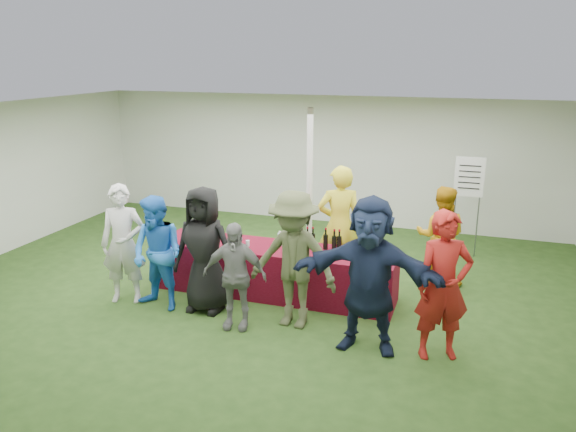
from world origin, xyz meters
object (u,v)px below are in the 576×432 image
(staff_pourer, at_px, (339,225))
(customer_1, at_px, (158,254))
(customer_4, at_px, (294,260))
(wine_list_sign, at_px, (469,185))
(serving_table, at_px, (275,271))
(customer_5, at_px, (369,275))
(customer_2, at_px, (204,250))
(dump_bucket, at_px, (377,258))
(staff_back, at_px, (441,236))
(customer_3, at_px, (234,276))
(customer_6, at_px, (443,286))
(customer_0, at_px, (123,244))

(staff_pourer, bearing_deg, customer_1, 17.64)
(staff_pourer, xyz_separation_m, customer_4, (-0.21, -1.64, -0.02))
(wine_list_sign, bearing_deg, serving_table, -134.54)
(serving_table, height_order, customer_5, customer_5)
(customer_2, bearing_deg, dump_bucket, 14.12)
(customer_5, bearing_deg, customer_4, 163.81)
(serving_table, bearing_deg, staff_back, 27.28)
(dump_bucket, relative_size, customer_1, 0.16)
(customer_3, relative_size, customer_5, 0.75)
(dump_bucket, bearing_deg, staff_pourer, 127.87)
(customer_1, xyz_separation_m, customer_6, (3.87, -0.11, 0.09))
(customer_4, height_order, customer_5, customer_5)
(staff_pourer, bearing_deg, customer_6, 111.36)
(staff_back, height_order, customer_1, customer_1)
(serving_table, height_order, customer_2, customer_2)
(serving_table, height_order, dump_bucket, dump_bucket)
(serving_table, height_order, customer_3, customer_3)
(serving_table, xyz_separation_m, customer_5, (1.62, -1.17, 0.59))
(customer_1, distance_m, customer_6, 3.87)
(customer_1, bearing_deg, customer_2, 26.96)
(customer_1, distance_m, customer_4, 1.97)
(dump_bucket, xyz_separation_m, customer_4, (-0.98, -0.65, 0.09))
(staff_pourer, height_order, customer_6, staff_pourer)
(staff_back, xyz_separation_m, customer_3, (-2.44, -2.35, -0.07))
(customer_0, bearing_deg, dump_bucket, -7.37)
(customer_5, bearing_deg, customer_3, 179.51)
(customer_0, height_order, customer_2, customer_2)
(wine_list_sign, height_order, customer_3, wine_list_sign)
(dump_bucket, relative_size, customer_5, 0.13)
(customer_2, xyz_separation_m, customer_4, (1.33, -0.07, 0.03))
(customer_5, xyz_separation_m, customer_6, (0.86, 0.08, -0.06))
(dump_bucket, relative_size, customer_2, 0.14)
(staff_back, height_order, customer_5, customer_5)
(customer_5, bearing_deg, customer_6, 5.02)
(dump_bucket, relative_size, staff_back, 0.16)
(customer_3, xyz_separation_m, customer_4, (0.72, 0.29, 0.20))
(staff_back, distance_m, customer_5, 2.46)
(wine_list_sign, height_order, customer_6, customer_6)
(staff_back, height_order, customer_3, staff_back)
(dump_bucket, xyz_separation_m, staff_pourer, (-0.77, 0.99, 0.11))
(customer_0, xyz_separation_m, customer_3, (1.85, -0.26, -0.15))
(serving_table, relative_size, customer_6, 1.98)
(staff_back, height_order, customer_4, customer_4)
(wine_list_sign, height_order, customer_0, wine_list_sign)
(wine_list_sign, relative_size, customer_6, 0.99)
(customer_0, bearing_deg, staff_back, 7.62)
(dump_bucket, distance_m, customer_5, 0.96)
(serving_table, xyz_separation_m, customer_1, (-1.39, -0.98, 0.45))
(wine_list_sign, height_order, staff_back, wine_list_sign)
(dump_bucket, bearing_deg, serving_table, 171.94)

